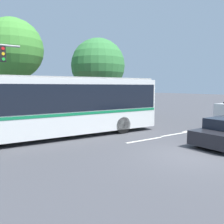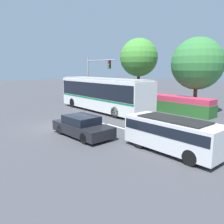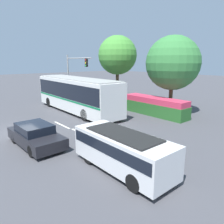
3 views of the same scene
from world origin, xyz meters
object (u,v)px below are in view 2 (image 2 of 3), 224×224
(city_bus, at_px, (103,93))
(suv_left_lane, at_px, (173,133))
(sedan_foreground, at_px, (82,126))
(street_tree_left, at_px, (139,58))
(traffic_light_pole, at_px, (95,73))
(street_tree_centre, at_px, (197,64))

(city_bus, xyz_separation_m, suv_left_lane, (11.37, -4.49, -0.84))
(sedan_foreground, height_order, street_tree_left, street_tree_left)
(traffic_light_pole, relative_size, street_tree_centre, 0.78)
(sedan_foreground, distance_m, traffic_light_pole, 14.69)
(city_bus, xyz_separation_m, street_tree_centre, (6.29, 6.42, 2.78))
(street_tree_left, bearing_deg, street_tree_centre, 1.36)
(city_bus, distance_m, traffic_light_pole, 6.08)
(traffic_light_pole, bearing_deg, street_tree_centre, 17.66)
(sedan_foreground, relative_size, street_tree_left, 0.57)
(city_bus, height_order, street_tree_centre, street_tree_centre)
(suv_left_lane, xyz_separation_m, street_tree_centre, (-5.08, 10.91, 3.62))
(sedan_foreground, xyz_separation_m, street_tree_left, (-7.01, 12.62, 4.84))
(sedan_foreground, xyz_separation_m, suv_left_lane, (5.40, 1.89, 0.41))
(city_bus, distance_m, street_tree_centre, 9.41)
(sedan_foreground, height_order, suv_left_lane, suv_left_lane)
(traffic_light_pole, xyz_separation_m, street_tree_left, (4.03, 3.44, 1.76))
(suv_left_lane, xyz_separation_m, traffic_light_pole, (-16.44, 7.29, 2.67))
(city_bus, bearing_deg, suv_left_lane, 159.81)
(traffic_light_pole, bearing_deg, suv_left_lane, -23.92)
(sedan_foreground, distance_m, street_tree_left, 15.23)
(city_bus, bearing_deg, sedan_foreground, 134.43)
(suv_left_lane, distance_m, traffic_light_pole, 18.19)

